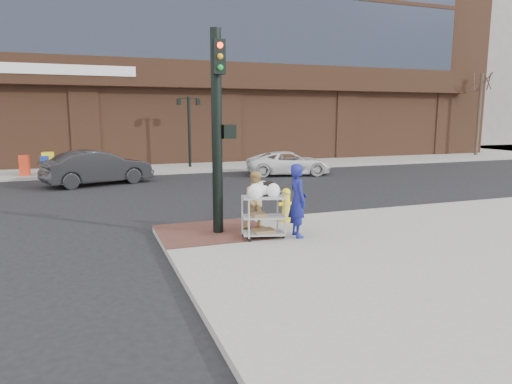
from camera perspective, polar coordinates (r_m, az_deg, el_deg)
name	(u,v)px	position (r m, az deg, el deg)	size (l,w,h in m)	color
ground	(247,244)	(11.17, -1.13, -6.54)	(220.00, 220.00, 0.00)	black
sidewalk_far	(261,146)	(45.18, 0.65, 5.71)	(65.00, 36.00, 0.15)	gray
brick_curb_ramp	(214,231)	(11.79, -5.33, -4.93)	(2.80, 2.40, 0.01)	#4A2622
filler_block	(445,69)	(65.15, 22.58, 14.04)	(14.00, 20.00, 18.00)	slate
bare_tree_a	(482,72)	(38.42, 26.43, 13.31)	(1.80, 1.80, 7.20)	#382B21
lamp_post	(189,124)	(26.72, -8.36, 8.42)	(1.32, 0.22, 4.00)	black
traffic_signal_pole	(218,126)	(11.33, -4.77, 8.18)	(0.61, 0.51, 5.00)	black
woman_blue	(298,201)	(11.14, 5.23, -1.07)	(0.66, 0.43, 1.80)	navy
pedestrian_tan	(257,201)	(11.86, 0.14, -1.08)	(0.74, 0.57, 1.52)	tan
sedan_dark	(98,167)	(21.79, -19.17, 2.92)	(1.65, 4.73, 1.56)	black
minivan_white	(289,163)	(24.06, 4.15, 3.61)	(2.05, 4.45, 1.24)	white
utility_cart	(264,213)	(11.01, 0.96, -2.61)	(1.11, 0.80, 1.38)	#96979B
fire_hydrant	(286,204)	(12.80, 3.77, -1.57)	(0.44, 0.31, 0.94)	yellow
newsbox_red	(25,165)	(25.30, -26.96, 2.97)	(0.42, 0.38, 1.01)	red
newsbox_yellow	(48,164)	(25.10, -24.52, 3.25)	(0.48, 0.43, 1.14)	yellow
newsbox_blue	(46,165)	(25.06, -24.77, 3.04)	(0.41, 0.37, 0.97)	#173199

